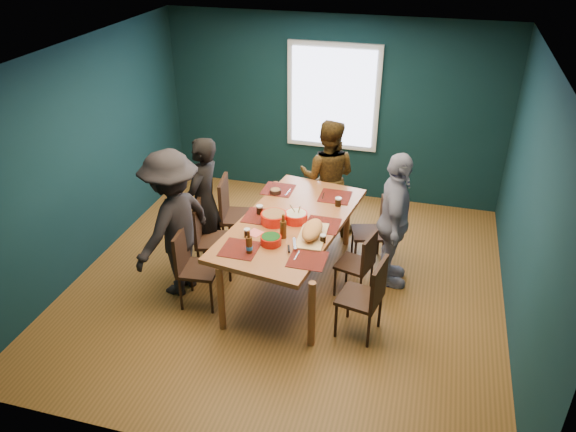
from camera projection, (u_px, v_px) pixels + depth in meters
name	position (u px, v px, depth m)	size (l,w,h in m)	color
room	(294.00, 170.00, 6.33)	(5.01, 5.01, 2.71)	#925D2A
dining_table	(291.00, 227.00, 6.42)	(1.42, 2.35, 0.84)	#9F582F
chair_left_far	(233.00, 210.00, 7.14)	(0.53, 0.53, 1.01)	black
chair_left_mid	(207.00, 234.00, 6.70)	(0.51, 0.51, 0.94)	black
chair_left_near	(191.00, 262.00, 6.20)	(0.45, 0.45, 0.92)	black
chair_right_far	(375.00, 227.00, 6.92)	(0.48, 0.48, 0.87)	black
chair_right_mid	(361.00, 260.00, 6.33)	(0.45, 0.45, 0.82)	black
chair_right_near	(368.00, 293.00, 5.70)	(0.49, 0.49, 0.92)	black
person_far_left	(204.00, 201.00, 6.84)	(0.60, 0.39, 1.64)	black
person_back	(328.00, 177.00, 7.49)	(0.78, 0.60, 1.60)	black
person_right	(394.00, 221.00, 6.40)	(0.97, 0.41, 1.66)	white
person_near_left	(173.00, 224.00, 6.25)	(1.13, 0.65, 1.75)	black
bowl_salad	(274.00, 218.00, 6.31)	(0.29, 0.29, 0.12)	red
bowl_dumpling	(296.00, 217.00, 6.35)	(0.27, 0.27, 0.25)	red
bowl_herbs	(271.00, 240.00, 5.93)	(0.23, 0.23, 0.10)	red
cutting_board	(312.00, 231.00, 6.04)	(0.35, 0.71, 0.16)	#DCB976
small_bowl	(275.00, 191.00, 6.96)	(0.14, 0.14, 0.06)	black
beer_bottle_a	(249.00, 245.00, 5.76)	(0.07, 0.07, 0.26)	#42210B
beer_bottle_b	(283.00, 229.00, 6.02)	(0.07, 0.07, 0.28)	#42210B
cola_glass_a	(247.00, 232.00, 6.06)	(0.07, 0.07, 0.10)	black
cola_glass_b	(323.00, 238.00, 5.96)	(0.06, 0.06, 0.09)	black
cola_glass_c	(338.00, 201.00, 6.67)	(0.08, 0.08, 0.11)	black
cola_glass_d	(260.00, 209.00, 6.49)	(0.08, 0.08, 0.11)	black
napkin_a	(324.00, 220.00, 6.39)	(0.14, 0.14, 0.00)	#FF6D6B
napkin_b	(255.00, 233.00, 6.15)	(0.15, 0.15, 0.00)	#FF6D6B
napkin_c	(304.00, 260.00, 5.69)	(0.15, 0.15, 0.00)	#FF6D6B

